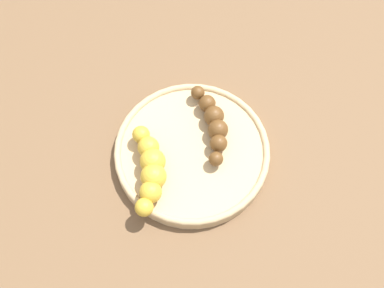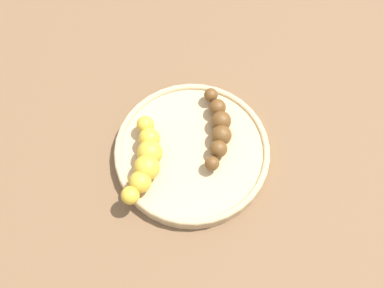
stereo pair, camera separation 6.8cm
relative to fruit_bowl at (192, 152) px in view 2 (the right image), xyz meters
The scene contains 4 objects.
ground_plane 0.01m from the fruit_bowl, ahead, with size 2.40×2.40×0.00m, color brown.
fruit_bowl is the anchor object (origin of this frame).
banana_spotted 0.07m from the fruit_bowl, 29.06° to the left, with size 0.05×0.13×0.04m.
banana_overripe 0.05m from the fruit_bowl, 135.64° to the right, with size 0.05×0.13×0.03m.
Camera 2 is at (-0.04, 0.30, 0.65)m, focal length 44.92 mm.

